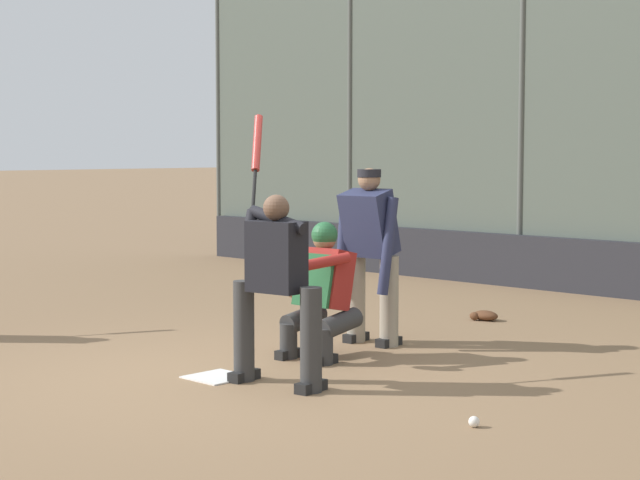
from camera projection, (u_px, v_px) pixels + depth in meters
The scene contains 9 objects.
ground_plane at pixel (217, 378), 8.49m from camera, with size 160.00×160.00×0.00m, color #846647.
home_plate_marker at pixel (217, 377), 8.49m from camera, with size 0.43×0.43×0.01m, color white.
backstop_fence at pixel (628, 99), 13.00m from camera, with size 15.40×0.08×4.66m.
padding_wall at pixel (620, 270), 13.10m from camera, with size 15.01×0.18×0.69m, color #28282D.
batter_at_plate at pixel (276, 282), 8.14m from camera, with size 1.04×0.60×2.10m.
catcher_behind_plate at pixel (319, 288), 9.22m from camera, with size 0.63×0.74×1.19m.
umpire_home at pixel (370, 251), 9.88m from camera, with size 0.67×0.43×1.64m.
fielding_glove_on_dirt at pixel (484, 316), 11.35m from camera, with size 0.29×0.22×0.11m.
baseball_loose at pixel (474, 422), 6.97m from camera, with size 0.07×0.07×0.07m, color white.
Camera 1 is at (-6.41, 5.45, 1.80)m, focal length 60.00 mm.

